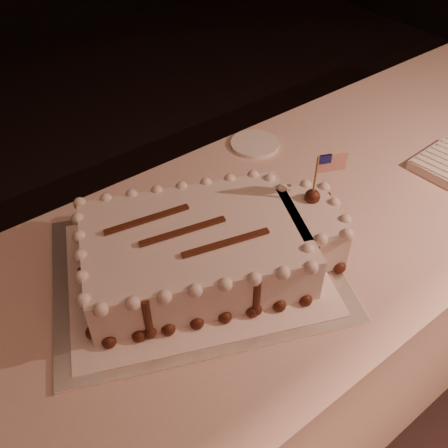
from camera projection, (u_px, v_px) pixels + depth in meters
banquet_table at (299, 300)px, 1.53m from camera, size 2.40×0.80×0.75m
cake_board at (196, 269)px, 1.12m from camera, size 0.76×0.67×0.01m
doily at (196, 267)px, 1.12m from camera, size 0.68×0.61×0.00m
sheet_cake at (210, 247)px, 1.08m from camera, size 0.62×0.48×0.23m
side_plate at (255, 144)px, 1.49m from camera, size 0.14×0.14×0.01m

